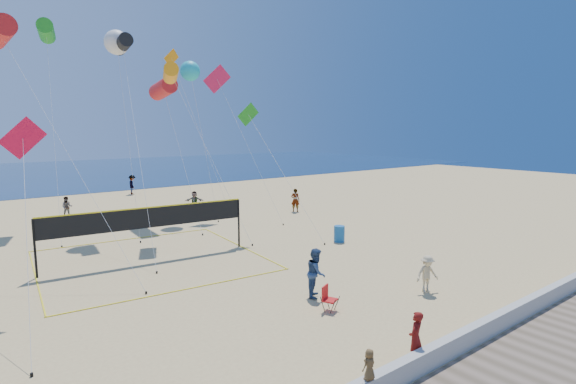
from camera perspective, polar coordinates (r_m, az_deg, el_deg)
ground at (r=15.20m, az=7.86°, el=-16.81°), size 120.00×120.00×0.00m
ocean at (r=72.52m, az=-29.84°, el=1.98°), size 140.00×50.00×0.03m
seawall at (r=13.38m, az=17.67°, el=-19.35°), size 32.00×0.30×0.60m
woman at (r=13.20m, az=15.89°, el=-17.46°), size 0.63×0.51×1.51m
toddler at (r=11.26m, az=10.28°, el=-20.77°), size 0.36×0.24×0.74m
bystander_a at (r=17.40m, az=3.60°, el=-10.16°), size 1.15×1.14×1.87m
bystander_b at (r=18.65m, az=17.26°, el=-9.90°), size 1.08×0.83×1.47m
far_person_1 at (r=35.70m, az=-11.80°, el=-1.12°), size 1.44×1.16×1.54m
far_person_2 at (r=34.55m, az=0.93°, el=-1.04°), size 0.76×0.77×1.80m
far_person_3 at (r=36.10m, az=-26.26°, el=-1.72°), size 0.89×0.80×1.51m
far_person_4 at (r=46.18m, az=-19.17°, el=0.88°), size 0.90×1.32×1.89m
camp_chair at (r=16.27m, az=5.06°, el=-13.12°), size 0.62×0.72×1.00m
trash_barrel at (r=25.70m, az=6.53°, el=-5.29°), size 0.67×0.67×0.91m
volleyball_net at (r=22.72m, az=-17.31°, el=-3.84°), size 10.71×10.58×2.64m
kite_1 at (r=30.37m, az=-20.30°, el=17.17°), size 2.73×10.83×12.00m
kite_2 at (r=27.77m, az=-14.66°, el=14.37°), size 2.91×6.32×10.10m
kite_3 at (r=18.02m, az=-30.58°, el=4.79°), size 1.77×5.72×6.80m
kite_4 at (r=26.42m, az=-4.44°, el=8.74°), size 2.71×4.71×7.88m
kite_5 at (r=33.89m, az=-8.70°, el=13.40°), size 2.28×6.63×11.00m
kite_6 at (r=30.69m, az=-20.93°, el=17.31°), size 1.92×5.32×12.31m
kite_7 at (r=33.60m, az=-12.33°, el=14.77°), size 1.46×3.99×11.10m
kite_8 at (r=34.90m, az=-28.36°, el=17.53°), size 2.22×8.98×13.33m
kite_9 at (r=37.46m, az=-14.04°, el=14.83°), size 2.43×6.06×12.61m
kite_10 at (r=32.26m, az=-15.57°, el=12.51°), size 1.20×7.11×9.76m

